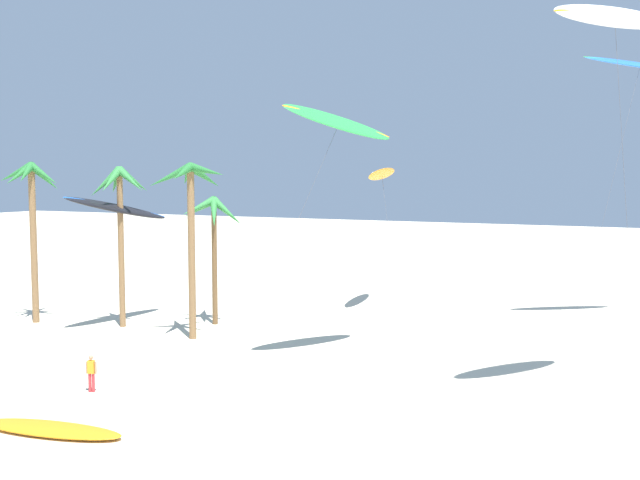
# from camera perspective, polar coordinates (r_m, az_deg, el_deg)

# --- Properties ---
(palm_tree_0) EXTENTS (4.35, 4.31, 10.66)m
(palm_tree_0) POSITION_cam_1_polar(r_m,az_deg,el_deg) (52.70, -21.15, 3.30)
(palm_tree_0) COLOR olive
(palm_tree_0) RESTS_ON ground
(palm_tree_1) EXTENTS (5.04, 5.15, 10.53)m
(palm_tree_1) POSITION_cam_1_polar(r_m,az_deg,el_deg) (44.81, -9.83, 3.09)
(palm_tree_1) COLOR olive
(palm_tree_1) RESTS_ON ground
(palm_tree_2) EXTENTS (4.72, 4.66, 8.43)m
(palm_tree_2) POSITION_cam_1_polar(r_m,az_deg,el_deg) (49.05, -8.13, 1.63)
(palm_tree_2) COLOR brown
(palm_tree_2) RESTS_ON ground
(palm_tree_3) EXTENTS (4.06, 4.30, 10.35)m
(palm_tree_3) POSITION_cam_1_polar(r_m,az_deg,el_deg) (49.38, -15.02, 2.94)
(palm_tree_3) COLOR olive
(palm_tree_3) RESTS_ON ground
(flying_kite_0) EXTENTS (2.83, 8.81, 8.87)m
(flying_kite_0) POSITION_cam_1_polar(r_m,az_deg,el_deg) (49.66, -15.15, 2.34)
(flying_kite_0) COLOR black
(flying_kite_0) RESTS_ON ground
(flying_kite_1) EXTENTS (4.50, 8.06, 10.47)m
(flying_kite_1) POSITION_cam_1_polar(r_m,az_deg,el_deg) (54.40, 4.75, 5.03)
(flying_kite_1) COLOR orange
(flying_kite_1) RESTS_ON ground
(flying_kite_2) EXTENTS (4.97, 6.27, 16.94)m
(flying_kite_2) POSITION_cam_1_polar(r_m,az_deg,el_deg) (33.77, 21.57, 15.53)
(flying_kite_2) COLOR white
(flying_kite_2) RESTS_ON ground
(flying_kite_4) EXTENTS (4.47, 10.69, 13.67)m
(flying_kite_4) POSITION_cam_1_polar(r_m,az_deg,el_deg) (38.58, 1.44, 8.93)
(flying_kite_4) COLOR green
(flying_kite_4) RESTS_ON ground
(flying_kite_5) EXTENTS (6.87, 11.88, 17.48)m
(flying_kite_5) POSITION_cam_1_polar(r_m,az_deg,el_deg) (52.79, 23.21, 12.15)
(flying_kite_5) COLOR blue
(flying_kite_5) RESTS_ON ground
(grounded_kite_1) EXTENTS (6.28, 2.55, 0.30)m
(grounded_kite_1) POSITION_cam_1_polar(r_m,az_deg,el_deg) (31.02, -19.85, -13.39)
(grounded_kite_1) COLOR orange
(grounded_kite_1) RESTS_ON ground
(person_near_left) EXTENTS (0.49, 0.29, 1.70)m
(person_near_left) POSITION_cam_1_polar(r_m,az_deg,el_deg) (35.71, -17.04, -9.59)
(person_near_left) COLOR red
(person_near_left) RESTS_ON ground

